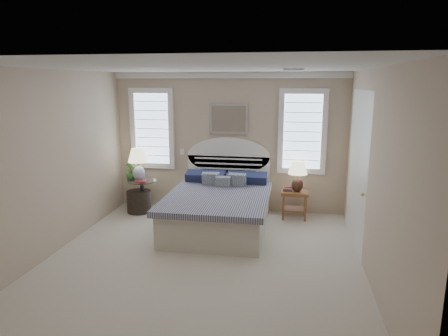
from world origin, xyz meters
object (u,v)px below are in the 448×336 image
at_px(lamp_left, 138,161).
at_px(floor_pot, 139,201).
at_px(nightstand_right, 295,198).
at_px(lamp_right, 298,173).
at_px(bed, 220,206).
at_px(side_table_left, 142,193).

bearing_deg(lamp_left, floor_pot, -93.49).
height_order(nightstand_right, lamp_right, lamp_right).
relative_size(bed, floor_pot, 4.85).
relative_size(bed, side_table_left, 3.61).
bearing_deg(bed, nightstand_right, 28.03).
relative_size(nightstand_right, lamp_left, 0.83).
xyz_separation_m(floor_pot, lamp_left, (0.00, 0.05, 0.81)).
height_order(bed, nightstand_right, bed).
distance_m(floor_pot, lamp_right, 3.13).
xyz_separation_m(side_table_left, lamp_right, (2.99, 0.08, 0.50)).
relative_size(side_table_left, nightstand_right, 1.19).
xyz_separation_m(bed, nightstand_right, (1.30, 0.69, 0.00)).
relative_size(bed, nightstand_right, 4.29).
xyz_separation_m(bed, lamp_right, (1.34, 0.67, 0.50)).
relative_size(lamp_left, lamp_right, 1.11).
xyz_separation_m(lamp_left, lamp_right, (3.05, 0.07, -0.14)).
distance_m(lamp_left, lamp_right, 3.05).
bearing_deg(side_table_left, floor_pot, -145.37).
bearing_deg(bed, side_table_left, 160.26).
relative_size(side_table_left, lamp_right, 1.09).
distance_m(bed, lamp_left, 1.92).
xyz_separation_m(bed, floor_pot, (-1.71, 0.55, -0.17)).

